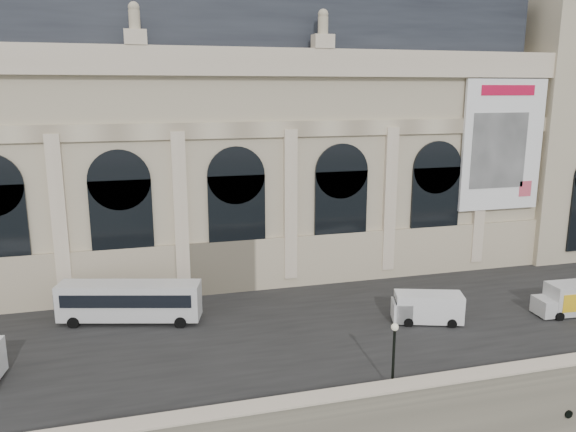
% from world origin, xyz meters
% --- Properties ---
extents(quay, '(160.00, 70.00, 6.00)m').
position_xyz_m(quay, '(0.00, 35.00, 3.00)').
color(quay, gray).
rests_on(quay, ground).
extents(street, '(160.00, 24.00, 0.06)m').
position_xyz_m(street, '(0.00, 14.00, 6.03)').
color(street, '#2D2D2D').
rests_on(street, quay).
extents(parapet, '(160.00, 1.40, 1.21)m').
position_xyz_m(parapet, '(0.00, 0.60, 6.62)').
color(parapet, gray).
rests_on(parapet, quay).
extents(museum, '(69.00, 18.70, 29.10)m').
position_xyz_m(museum, '(-5.98, 30.86, 19.72)').
color(museum, '#BAAC8F').
rests_on(museum, quay).
extents(clock_pavilion, '(13.00, 14.72, 36.70)m').
position_xyz_m(clock_pavilion, '(34.00, 27.93, 23.42)').
color(clock_pavilion, '#BAAC8F').
rests_on(clock_pavilion, quay).
extents(bus_left, '(11.53, 5.21, 3.34)m').
position_xyz_m(bus_left, '(-13.69, 17.24, 7.87)').
color(bus_left, silver).
rests_on(bus_left, quay).
extents(van_c, '(5.91, 3.70, 2.47)m').
position_xyz_m(van_c, '(9.25, 11.01, 7.26)').
color(van_c, white).
rests_on(van_c, quay).
extents(box_truck, '(6.90, 2.77, 2.73)m').
position_xyz_m(box_truck, '(22.42, 9.25, 7.37)').
color(box_truck, silver).
rests_on(box_truck, quay).
extents(lamp_right, '(0.46, 0.46, 4.54)m').
position_xyz_m(lamp_right, '(2.14, 1.91, 8.26)').
color(lamp_right, black).
rests_on(lamp_right, quay).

